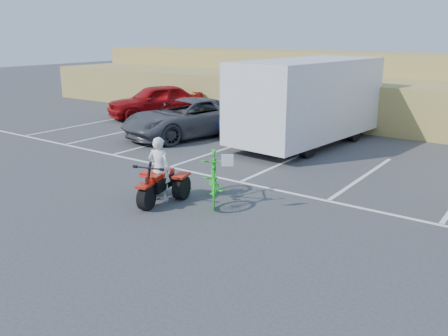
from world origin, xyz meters
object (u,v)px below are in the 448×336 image
Objects in this scene: green_dirt_bike at (214,177)px; red_car at (156,101)px; grey_pickup at (187,118)px; cargo_trailer at (308,99)px; quad_atv_green at (272,142)px; rider at (159,169)px; quad_atv_blue at (230,137)px; red_trike_atv at (158,202)px.

red_car reaches higher than green_dirt_bike.
grey_pickup is 0.78× the size of cargo_trailer.
rider is at bearing -84.69° from quad_atv_green.
rider reaches higher than grey_pickup.
rider is 7.59m from quad_atv_green.
quad_atv_blue is (-2.99, 7.35, -0.83)m from rider.
red_car is (-8.72, 9.01, -0.01)m from rider.
rider is 12.54m from red_car.
cargo_trailer is at bearing 18.79° from red_car.
green_dirt_bike reaches higher than quad_atv_green.
rider reaches higher than quad_atv_blue.
green_dirt_bike is (1.10, 0.92, 0.63)m from red_trike_atv.
rider is at bearing -20.28° from red_car.
red_trike_atv is 0.23× the size of cargo_trailer.
rider is at bearing -40.79° from grey_pickup.
cargo_trailer reaches higher than green_dirt_bike.
red_car is at bearing 178.56° from quad_atv_blue.
cargo_trailer is at bearing -106.28° from rider.
rider is 7.97m from quad_atv_blue.
red_trike_atv is 8.27m from cargo_trailer.
rider is 0.34× the size of red_car.
grey_pickup reaches higher than green_dirt_bike.
quad_atv_green is at bearing 82.91° from red_trike_atv.
rider is at bearing 90.00° from red_trike_atv.
rider is (-0.04, 0.14, 0.83)m from red_trike_atv.
rider reaches higher than red_car.
red_trike_atv reaches higher than quad_atv_green.
red_trike_atv is at bearing -176.68° from green_dirt_bike.
grey_pickup is at bearing -70.15° from rider.
red_car is 6.03m from quad_atv_blue.
cargo_trailer is at bearing 61.18° from green_dirt_bike.
red_car is (-9.86, 8.24, 0.19)m from green_dirt_bike.
rider reaches higher than red_trike_atv.
cargo_trailer is (0.16, 7.94, 0.89)m from rider.
green_dirt_bike reaches higher than quad_atv_blue.
red_car is (-8.76, 9.16, 0.82)m from red_trike_atv.
quad_atv_blue is at bearing -82.99° from rider.
quad_atv_blue is at bearing 96.88° from red_trike_atv.
green_dirt_bike is 1.49× the size of quad_atv_green.
cargo_trailer is 3.64m from quad_atv_blue.
green_dirt_bike is 12.85m from red_car.
rider is 1.19× the size of quad_atv_green.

